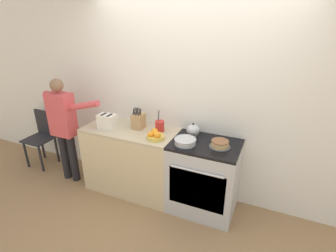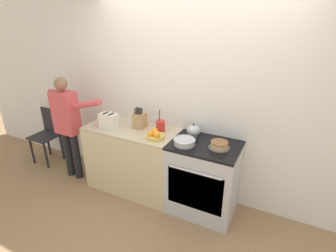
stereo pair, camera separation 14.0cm
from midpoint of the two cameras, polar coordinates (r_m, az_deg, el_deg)
ground_plane at (r=3.39m, az=-0.64°, el=-18.77°), size 16.00×16.00×0.00m
wall_back at (r=3.22m, az=3.71°, el=5.71°), size 8.00×0.04×2.60m
counter_cabinet at (r=3.61m, az=-8.99°, el=-7.27°), size 1.22×0.58×0.91m
stove_range at (r=3.24m, az=6.49°, el=-11.00°), size 0.79×0.62×0.91m
layer_cake at (r=2.94m, az=9.91°, el=-3.91°), size 0.24×0.24×0.08m
tea_kettle at (r=3.17m, az=4.26°, el=-0.89°), size 0.20×0.16×0.16m
mixing_bowl at (r=2.96m, az=2.41°, el=-3.37°), size 0.25×0.25×0.07m
knife_block at (r=3.37m, az=-7.65°, el=1.10°), size 0.14×0.15×0.29m
utensil_crock at (r=3.27m, az=-3.05°, el=0.01°), size 0.11×0.11×0.27m
fruit_bowl at (r=3.09m, az=-4.12°, el=-2.00°), size 0.21×0.21×0.11m
toaster at (r=3.43m, az=-14.22°, el=0.89°), size 0.24×0.15×0.20m
person_baker at (r=3.87m, az=-22.74°, el=0.56°), size 0.89×0.20×1.51m
dining_chair at (r=4.65m, az=-26.39°, el=-1.61°), size 0.40×0.40×0.87m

